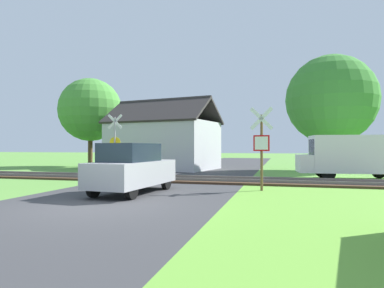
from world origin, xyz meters
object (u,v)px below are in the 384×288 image
at_px(tree_left, 90,110).
at_px(parked_car, 132,168).
at_px(crossing_sign_far, 115,141).
at_px(stop_sign_near, 262,144).
at_px(house, 163,144).
at_px(mail_truck, 351,155).
at_px(tree_right, 331,100).

height_order(tree_left, parked_car, tree_left).
bearing_deg(crossing_sign_far, stop_sign_near, -40.77).
distance_m(stop_sign_near, house, 13.56).
xyz_separation_m(mail_truck, parked_car, (-8.55, -7.73, -0.34)).
relative_size(stop_sign_near, tree_left, 0.43).
bearing_deg(tree_right, house, -175.87).
relative_size(tree_left, parked_car, 1.80).
height_order(stop_sign_near, tree_right, tree_right).
relative_size(house, tree_right, 1.09).
bearing_deg(stop_sign_near, mail_truck, -122.16).
distance_m(crossing_sign_far, parked_car, 8.08).
bearing_deg(tree_left, mail_truck, -19.32).
distance_m(crossing_sign_far, tree_right, 14.73).
bearing_deg(mail_truck, crossing_sign_far, 88.85).
xyz_separation_m(tree_right, parked_car, (-8.41, -13.79, -4.00)).
bearing_deg(tree_right, stop_sign_near, -108.56).
distance_m(house, tree_left, 7.73).
xyz_separation_m(stop_sign_near, crossing_sign_far, (-8.64, 4.90, 0.25)).
xyz_separation_m(crossing_sign_far, tree_left, (-6.25, 7.62, 2.75)).
relative_size(tree_left, mail_truck, 1.47).
height_order(crossing_sign_far, tree_right, tree_right).
height_order(stop_sign_near, crossing_sign_far, crossing_sign_far).
xyz_separation_m(house, tree_right, (11.86, 0.86, 2.99)).
distance_m(tree_left, mail_truck, 20.48).
distance_m(tree_left, parked_car, 18.23).
relative_size(mail_truck, parked_car, 1.23).
bearing_deg(parked_car, stop_sign_near, 27.65).
relative_size(house, tree_left, 1.16).
relative_size(crossing_sign_far, mail_truck, 0.71).
bearing_deg(tree_left, house, -11.87).
relative_size(crossing_sign_far, tree_right, 0.45).
xyz_separation_m(stop_sign_near, tree_right, (4.00, 11.90, 3.13)).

